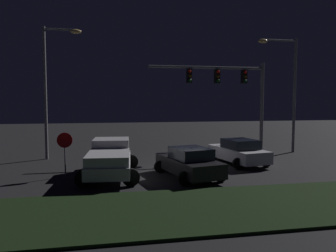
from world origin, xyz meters
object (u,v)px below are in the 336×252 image
Objects in this scene: pickup_truck at (110,157)px; stop_sign at (65,146)px; traffic_signal_gantry at (230,85)px; street_lamp_left at (52,77)px; street_lamp_right at (287,81)px; car_sedan at (189,163)px; car_sedan_far at (238,152)px.

pickup_truck is 2.49× the size of stop_sign.
stop_sign is (-10.68, -5.12, -3.34)m from traffic_signal_gantry.
street_lamp_left is 1.03× the size of street_lamp_right.
stop_sign is (-15.12, -5.26, -3.69)m from street_lamp_right.
street_lamp_right is at bearing 1.81° from traffic_signal_gantry.
street_lamp_right reaches higher than car_sedan.
street_lamp_right reaches higher than car_sedan_far.
car_sedan is 2.10× the size of stop_sign.
street_lamp_right is at bearing -61.76° from pickup_truck.
traffic_signal_gantry is (0.77, 3.48, 4.16)m from car_sedan_far.
car_sedan is 0.55× the size of street_lamp_left.
street_lamp_left is 16.41m from street_lamp_right.
traffic_signal_gantry is at bearing -2.28° from street_lamp_left.
street_lamp_left is 6.87m from stop_sign.
car_sedan is 0.56× the size of street_lamp_right.
car_sedan is 12.07m from street_lamp_right.
stop_sign is (1.28, -5.60, -3.76)m from street_lamp_left.
car_sedan is 11.08m from street_lamp_left.
traffic_signal_gantry is 3.73× the size of stop_sign.
street_lamp_right is at bearing -1.17° from street_lamp_left.
car_sedan_far is 0.54× the size of street_lamp_left.
car_sedan is at bearing -125.66° from traffic_signal_gantry.
street_lamp_left reaches higher than traffic_signal_gantry.
stop_sign is (-2.22, 0.33, 0.56)m from pickup_truck.
car_sedan is 4.86m from car_sedan_far.
car_sedan is at bearing -43.28° from street_lamp_left.
traffic_signal_gantry is at bearing -178.19° from street_lamp_right.
pickup_truck is at bearing -156.55° from street_lamp_right.
pickup_truck is 0.67× the size of street_lamp_right.
street_lamp_right reaches higher than traffic_signal_gantry.
street_lamp_left reaches higher than car_sedan_far.
street_lamp_left is at bearing 102.92° from stop_sign.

